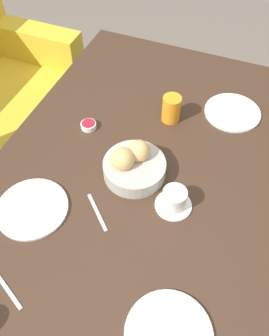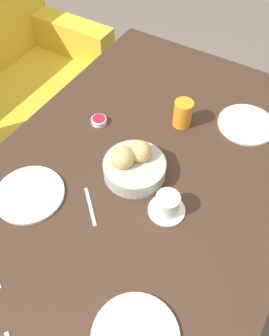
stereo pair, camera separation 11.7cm
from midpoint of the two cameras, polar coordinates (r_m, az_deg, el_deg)
The scene contains 9 objects.
ground_plane at distance 1.82m, azimuth 2.04°, elevation -16.17°, with size 10.00×10.00×0.00m, color #6B6056.
dining_table at distance 1.24m, azimuth 2.90°, elevation -4.71°, with size 1.59×1.01×0.74m.
bread_basket at distance 1.16m, azimuth 2.72°, elevation 0.33°, with size 0.21×0.21×0.12m.
plate_near_right at distance 1.42m, azimuth 19.83°, elevation 6.49°, with size 0.21×0.21×0.01m.
plate_far_center at distance 1.17m, azimuth -13.80°, elevation -4.28°, with size 0.22×0.22×0.01m.
juice_glass at distance 1.33m, azimuth 10.28°, elevation 8.47°, with size 0.07×0.07×0.10m.
coffee_cup at distance 1.09m, azimuth 8.34°, elevation -6.07°, with size 0.12×0.12×0.07m.
jam_bowl_berry at distance 1.35m, azimuth -3.25°, elevation 7.48°, with size 0.06×0.06×0.02m.
spoon_coffee at distance 1.12m, azimuth -4.14°, elevation -6.37°, with size 0.11×0.11×0.00m.
Camera 2 is at (-0.59, -0.35, 1.69)m, focal length 38.00 mm.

